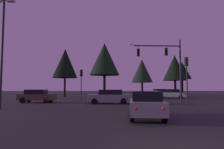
{
  "coord_description": "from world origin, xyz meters",
  "views": [
    {
      "loc": [
        -1.78,
        -5.48,
        1.69
      ],
      "look_at": [
        -1.82,
        19.4,
        3.44
      ],
      "focal_mm": 31.0,
      "sensor_mm": 36.0,
      "label": 1
    }
  ],
  "objects_px": {
    "traffic_signal_mast_arm": "(167,60)",
    "car_far_lane": "(159,93)",
    "car_crossing_left": "(110,96)",
    "tree_left_far": "(105,59)",
    "tree_center_horizon": "(175,68)",
    "car_nearside_lane": "(146,104)",
    "car_crossing_right": "(37,96)",
    "parking_lot_lamp_post": "(3,40)",
    "tree_right_cluster": "(182,70)",
    "traffic_light_corner_left": "(187,71)",
    "tree_behind_sign": "(65,63)",
    "tree_lot_edge": "(142,71)",
    "traffic_light_corner_right": "(81,79)",
    "car_parked_lot": "(172,94)"
  },
  "relations": [
    {
      "from": "traffic_light_corner_left",
      "to": "car_nearside_lane",
      "type": "relative_size",
      "value": 1.09
    },
    {
      "from": "traffic_signal_mast_arm",
      "to": "car_crossing_left",
      "type": "relative_size",
      "value": 1.61
    },
    {
      "from": "traffic_light_corner_right",
      "to": "parking_lot_lamp_post",
      "type": "xyz_separation_m",
      "value": [
        -4.63,
        -10.5,
        2.59
      ]
    },
    {
      "from": "tree_right_cluster",
      "to": "tree_lot_edge",
      "type": "distance_m",
      "value": 9.57
    },
    {
      "from": "tree_behind_sign",
      "to": "tree_left_far",
      "type": "bearing_deg",
      "value": -45.16
    },
    {
      "from": "car_crossing_left",
      "to": "tree_left_far",
      "type": "relative_size",
      "value": 0.53
    },
    {
      "from": "tree_left_far",
      "to": "traffic_signal_mast_arm",
      "type": "bearing_deg",
      "value": -41.68
    },
    {
      "from": "tree_right_cluster",
      "to": "car_crossing_left",
      "type": "bearing_deg",
      "value": -124.52
    },
    {
      "from": "parking_lot_lamp_post",
      "to": "tree_behind_sign",
      "type": "height_order",
      "value": "tree_behind_sign"
    },
    {
      "from": "tree_left_far",
      "to": "tree_right_cluster",
      "type": "distance_m",
      "value": 23.71
    },
    {
      "from": "car_far_lane",
      "to": "tree_lot_edge",
      "type": "bearing_deg",
      "value": 103.29
    },
    {
      "from": "traffic_light_corner_left",
      "to": "car_far_lane",
      "type": "distance_m",
      "value": 18.09
    },
    {
      "from": "traffic_signal_mast_arm",
      "to": "tree_behind_sign",
      "type": "height_order",
      "value": "tree_behind_sign"
    },
    {
      "from": "tree_center_horizon",
      "to": "car_nearside_lane",
      "type": "bearing_deg",
      "value": -110.97
    },
    {
      "from": "tree_lot_edge",
      "to": "car_crossing_right",
      "type": "bearing_deg",
      "value": -124.35
    },
    {
      "from": "car_parked_lot",
      "to": "tree_left_far",
      "type": "distance_m",
      "value": 12.08
    },
    {
      "from": "parking_lot_lamp_post",
      "to": "car_crossing_right",
      "type": "bearing_deg",
      "value": 89.37
    },
    {
      "from": "traffic_signal_mast_arm",
      "to": "car_crossing_left",
      "type": "distance_m",
      "value": 8.31
    },
    {
      "from": "parking_lot_lamp_post",
      "to": "traffic_light_corner_left",
      "type": "bearing_deg",
      "value": 14.43
    },
    {
      "from": "car_crossing_right",
      "to": "parking_lot_lamp_post",
      "type": "xyz_separation_m",
      "value": [
        -0.08,
        -7.23,
        4.74
      ]
    },
    {
      "from": "tree_center_horizon",
      "to": "tree_right_cluster",
      "type": "relative_size",
      "value": 1.09
    },
    {
      "from": "parking_lot_lamp_post",
      "to": "tree_lot_edge",
      "type": "height_order",
      "value": "parking_lot_lamp_post"
    },
    {
      "from": "car_far_lane",
      "to": "tree_right_cluster",
      "type": "height_order",
      "value": "tree_right_cluster"
    },
    {
      "from": "car_crossing_right",
      "to": "tree_center_horizon",
      "type": "bearing_deg",
      "value": 40.04
    },
    {
      "from": "tree_lot_edge",
      "to": "car_parked_lot",
      "type": "bearing_deg",
      "value": -80.18
    },
    {
      "from": "tree_left_far",
      "to": "tree_center_horizon",
      "type": "bearing_deg",
      "value": 36.83
    },
    {
      "from": "car_far_lane",
      "to": "tree_left_far",
      "type": "bearing_deg",
      "value": -144.85
    },
    {
      "from": "tree_center_horizon",
      "to": "car_far_lane",
      "type": "bearing_deg",
      "value": -139.51
    },
    {
      "from": "car_crossing_left",
      "to": "tree_lot_edge",
      "type": "bearing_deg",
      "value": 73.23
    },
    {
      "from": "car_crossing_right",
      "to": "car_nearside_lane",
      "type": "bearing_deg",
      "value": -47.32
    },
    {
      "from": "tree_behind_sign",
      "to": "tree_lot_edge",
      "type": "height_order",
      "value": "tree_behind_sign"
    },
    {
      "from": "traffic_signal_mast_arm",
      "to": "tree_lot_edge",
      "type": "xyz_separation_m",
      "value": [
        0.52,
        22.31,
        0.67
      ]
    },
    {
      "from": "tree_center_horizon",
      "to": "tree_left_far",
      "type": "bearing_deg",
      "value": -143.17
    },
    {
      "from": "traffic_signal_mast_arm",
      "to": "tree_center_horizon",
      "type": "relative_size",
      "value": 0.87
    },
    {
      "from": "tree_center_horizon",
      "to": "car_parked_lot",
      "type": "bearing_deg",
      "value": -111.53
    },
    {
      "from": "car_crossing_left",
      "to": "traffic_light_corner_right",
      "type": "bearing_deg",
      "value": 129.92
    },
    {
      "from": "traffic_light_corner_left",
      "to": "car_far_lane",
      "type": "height_order",
      "value": "traffic_light_corner_left"
    },
    {
      "from": "traffic_light_corner_right",
      "to": "car_parked_lot",
      "type": "bearing_deg",
      "value": 22.01
    },
    {
      "from": "traffic_light_corner_left",
      "to": "parking_lot_lamp_post",
      "type": "xyz_separation_m",
      "value": [
        -16.26,
        -4.18,
        2.15
      ]
    },
    {
      "from": "traffic_light_corner_right",
      "to": "tree_left_far",
      "type": "bearing_deg",
      "value": 56.08
    },
    {
      "from": "car_nearside_lane",
      "to": "car_crossing_left",
      "type": "xyz_separation_m",
      "value": [
        -2.16,
        10.12,
        0.0
      ]
    },
    {
      "from": "traffic_light_corner_right",
      "to": "car_crossing_left",
      "type": "height_order",
      "value": "traffic_light_corner_right"
    },
    {
      "from": "car_parked_lot",
      "to": "traffic_signal_mast_arm",
      "type": "bearing_deg",
      "value": -110.3
    },
    {
      "from": "car_nearside_lane",
      "to": "tree_behind_sign",
      "type": "height_order",
      "value": "tree_behind_sign"
    },
    {
      "from": "tree_lot_edge",
      "to": "car_nearside_lane",
      "type": "bearing_deg",
      "value": -98.54
    },
    {
      "from": "traffic_light_corner_left",
      "to": "tree_lot_edge",
      "type": "distance_m",
      "value": 26.19
    },
    {
      "from": "parking_lot_lamp_post",
      "to": "tree_lot_edge",
      "type": "xyz_separation_m",
      "value": [
        15.81,
        30.26,
        0.22
      ]
    },
    {
      "from": "traffic_signal_mast_arm",
      "to": "car_far_lane",
      "type": "distance_m",
      "value": 14.92
    },
    {
      "from": "traffic_signal_mast_arm",
      "to": "traffic_light_corner_right",
      "type": "height_order",
      "value": "traffic_signal_mast_arm"
    },
    {
      "from": "parking_lot_lamp_post",
      "to": "tree_lot_edge",
      "type": "bearing_deg",
      "value": 62.41
    }
  ]
}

